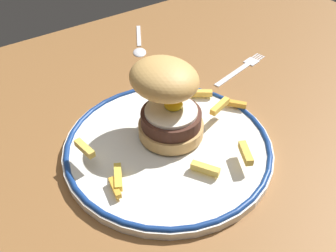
{
  "coord_description": "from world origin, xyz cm",
  "views": [
    {
      "loc": [
        -20.9,
        -30.91,
        38.07
      ],
      "look_at": [
        1.56,
        1.17,
        4.6
      ],
      "focal_mm": 40.99,
      "sensor_mm": 36.0,
      "label": 1
    }
  ],
  "objects_px": {
    "dinner_plate": "(168,146)",
    "fork": "(241,68)",
    "burger": "(167,98)",
    "spoon": "(139,47)"
  },
  "relations": [
    {
      "from": "burger",
      "to": "spoon",
      "type": "distance_m",
      "value": 0.28
    },
    {
      "from": "dinner_plate",
      "to": "burger",
      "type": "relative_size",
      "value": 2.22
    },
    {
      "from": "burger",
      "to": "spoon",
      "type": "relative_size",
      "value": 1.07
    },
    {
      "from": "burger",
      "to": "fork",
      "type": "relative_size",
      "value": 0.92
    },
    {
      "from": "dinner_plate",
      "to": "fork",
      "type": "relative_size",
      "value": 2.04
    },
    {
      "from": "fork",
      "to": "spoon",
      "type": "xyz_separation_m",
      "value": [
        -0.12,
        0.17,
        0.0
      ]
    },
    {
      "from": "burger",
      "to": "fork",
      "type": "xyz_separation_m",
      "value": [
        0.22,
        0.08,
        -0.07
      ]
    },
    {
      "from": "fork",
      "to": "burger",
      "type": "bearing_deg",
      "value": -161.03
    },
    {
      "from": "burger",
      "to": "spoon",
      "type": "height_order",
      "value": "burger"
    },
    {
      "from": "fork",
      "to": "spoon",
      "type": "bearing_deg",
      "value": 123.79
    }
  ]
}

